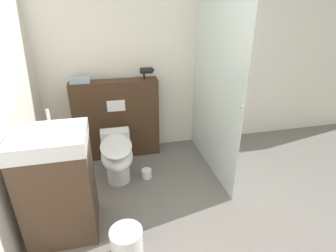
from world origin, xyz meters
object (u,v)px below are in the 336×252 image
Objects in this scene: toilet at (117,156)px; waste_bin at (127,245)px; sink_vanity at (59,185)px; hair_drier at (147,71)px.

waste_bin is (0.01, -1.05, -0.20)m from toilet.
toilet is 0.81m from sink_vanity.
hair_drier is (0.46, 0.63, 0.80)m from toilet.
hair_drier reaches higher than sink_vanity.
waste_bin is (-0.46, -1.68, -0.99)m from hair_drier.
waste_bin is at bearing -40.44° from sink_vanity.
toilet is at bearing 90.39° from waste_bin.
hair_drier reaches higher than toilet.
hair_drier is (0.97, 1.24, 0.64)m from sink_vanity.
sink_vanity reaches higher than waste_bin.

